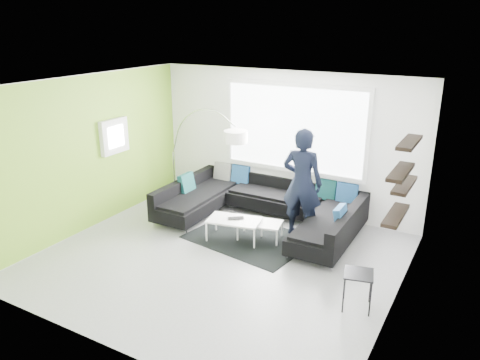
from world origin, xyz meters
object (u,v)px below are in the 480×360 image
Objects in this scene: coffee_table at (247,229)px; laptop at (236,219)px; person at (302,183)px; arc_lamp at (173,152)px; side_table at (357,290)px; sectional_sofa at (260,208)px.

laptop is (-0.15, -0.11, 0.20)m from coffee_table.
coffee_table is at bearing -2.05° from laptop.
person reaches higher than laptop.
arc_lamp reaches higher than side_table.
coffee_table is 2.68m from arc_lamp.
arc_lamp is 5.14m from side_table.
sectional_sofa is at bearing 143.46° from side_table.
arc_lamp reaches higher than sectional_sofa.
sectional_sofa is at bearing 84.57° from coffee_table.
arc_lamp is 6.21× the size of laptop.
sectional_sofa is 6.89× the size of side_table.
person reaches higher than sectional_sofa.
sectional_sofa is at bearing 45.02° from laptop.
laptop reaches higher than coffee_table.
coffee_table is 0.57× the size of arc_lamp.
side_table is 0.27× the size of person.
sectional_sofa is 10.80× the size of laptop.
laptop is at bearing 36.41° from person.
sectional_sofa is 2.93m from side_table.
side_table is (2.28, -1.10, 0.07)m from coffee_table.
sectional_sofa reaches higher than side_table.
sectional_sofa reaches higher than laptop.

